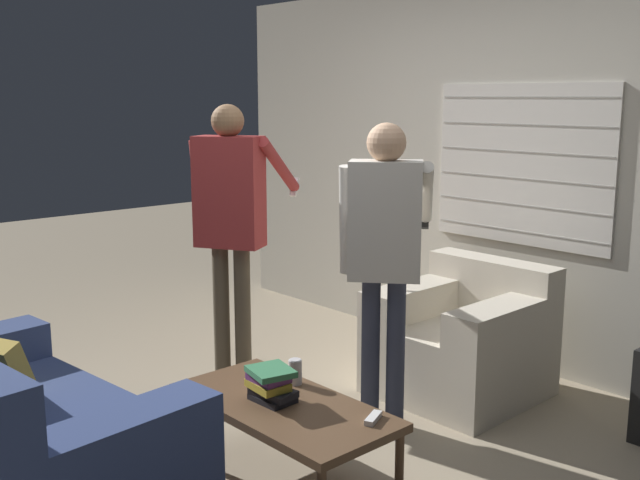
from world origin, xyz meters
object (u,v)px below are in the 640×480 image
(coffee_table, at_px, (284,410))
(book_stack, at_px, (270,384))
(spare_remote, at_px, (373,418))
(person_right_standing, at_px, (385,240))
(armchair_beige, at_px, (463,340))
(soda_can, at_px, (295,372))
(couch_blue, at_px, (5,441))
(person_left_standing, at_px, (231,212))

(coffee_table, bearing_deg, book_stack, -149.06)
(spare_remote, bearing_deg, person_right_standing, 105.51)
(spare_remote, bearing_deg, armchair_beige, 86.97)
(person_right_standing, height_order, soda_can, person_right_standing)
(coffee_table, bearing_deg, spare_remote, 21.29)
(couch_blue, bearing_deg, coffee_table, 52.72)
(armchair_beige, distance_m, person_left_standing, 1.61)
(person_left_standing, bearing_deg, book_stack, -57.75)
(person_left_standing, height_order, book_stack, person_left_standing)
(coffee_table, relative_size, spare_remote, 8.15)
(person_right_standing, relative_size, soda_can, 13.05)
(armchair_beige, relative_size, soda_can, 6.97)
(couch_blue, height_order, coffee_table, couch_blue)
(couch_blue, distance_m, coffee_table, 1.22)
(coffee_table, height_order, book_stack, book_stack)
(armchair_beige, bearing_deg, soda_can, 88.20)
(soda_can, height_order, spare_remote, soda_can)
(couch_blue, xyz_separation_m, armchair_beige, (0.54, 2.53, 0.01))
(soda_can, relative_size, spare_remote, 0.93)
(armchair_beige, bearing_deg, person_right_standing, 89.47)
(person_right_standing, bearing_deg, book_stack, -126.10)
(person_left_standing, height_order, spare_remote, person_left_standing)
(person_right_standing, bearing_deg, armchair_beige, 50.18)
(person_right_standing, xyz_separation_m, book_stack, (0.05, -0.82, -0.56))
(person_left_standing, bearing_deg, couch_blue, -102.52)
(couch_blue, xyz_separation_m, person_left_standing, (-0.49, 1.57, 0.79))
(armchair_beige, bearing_deg, spare_remote, 110.78)
(coffee_table, bearing_deg, armchair_beige, 94.07)
(armchair_beige, relative_size, person_left_standing, 0.51)
(armchair_beige, distance_m, person_right_standing, 1.01)
(coffee_table, distance_m, spare_remote, 0.45)
(armchair_beige, distance_m, spare_remote, 1.44)
(couch_blue, height_order, armchair_beige, couch_blue)
(couch_blue, bearing_deg, person_right_standing, 68.31)
(person_left_standing, distance_m, soda_can, 1.24)
(couch_blue, height_order, book_stack, couch_blue)
(coffee_table, height_order, person_right_standing, person_right_standing)
(coffee_table, xyz_separation_m, soda_can, (-0.14, 0.19, 0.10))
(book_stack, height_order, spare_remote, book_stack)
(couch_blue, distance_m, book_stack, 1.17)
(couch_blue, height_order, person_left_standing, person_left_standing)
(coffee_table, relative_size, soda_can, 8.73)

